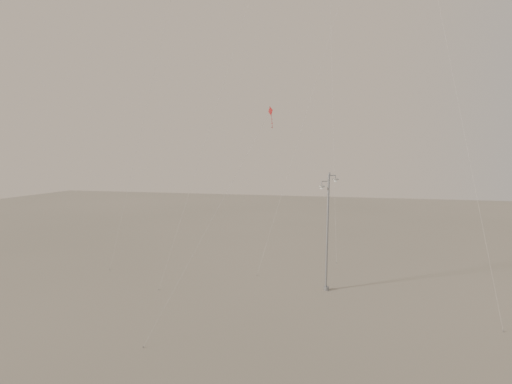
# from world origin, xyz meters

# --- Properties ---
(ground) EXTENTS (160.00, 160.00, 0.00)m
(ground) POSITION_xyz_m (0.00, 0.00, 0.00)
(ground) COLOR gray
(ground) RESTS_ON ground
(street_lamp) EXTENTS (1.54, 0.93, 9.32)m
(street_lamp) POSITION_xyz_m (2.93, 6.54, 4.97)
(street_lamp) COLOR #97999F
(street_lamp) RESTS_ON ground
(kite_1) EXTENTS (7.49, 5.81, 27.25)m
(kite_1) POSITION_xyz_m (-4.47, 7.50, 20.32)
(kite_1) COLOR black
(kite_1) RESTS_ON ground
(kite_3) EXTENTS (5.30, 10.20, 14.17)m
(kite_3) POSITION_xyz_m (-2.40, 1.96, 10.41)
(kite_3) COLOR maroon
(kite_3) RESTS_ON ground
(kite_4) EXTENTS (4.17, 5.94, 23.92)m
(kite_4) POSITION_xyz_m (10.80, 5.77, 18.11)
(kite_4) COLOR black
(kite_4) RESTS_ON ground
(kite_5) EXTENTS (2.01, 9.20, 34.68)m
(kite_5) POSITION_xyz_m (1.94, 21.39, 25.56)
(kite_5) COLOR #AF391D
(kite_5) RESTS_ON ground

